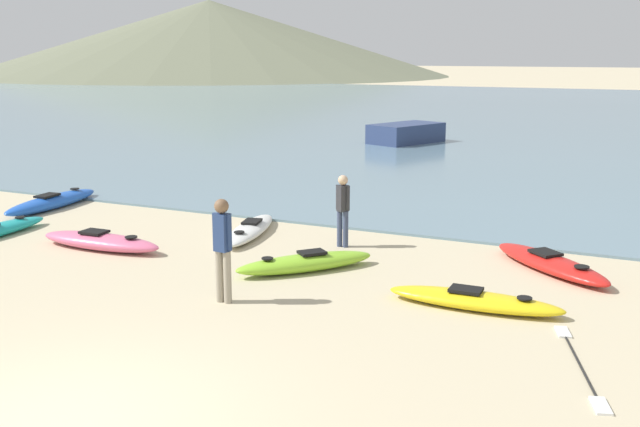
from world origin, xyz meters
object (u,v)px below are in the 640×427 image
kayak_on_sand_2 (305,263)px  person_near_waterline (343,206)px  kayak_on_sand_1 (550,263)px  moored_boat_0 (406,133)px  kayak_on_sand_7 (100,241)px  loose_paddle (580,365)px  kayak_on_sand_6 (250,230)px  kayak_on_sand_3 (474,300)px  kayak_on_sand_5 (52,202)px  person_near_foreground (223,244)px

kayak_on_sand_2 → person_near_waterline: 2.05m
kayak_on_sand_1 → moored_boat_0: (-8.89, 17.40, 0.33)m
kayak_on_sand_7 → loose_paddle: kayak_on_sand_7 is taller
kayak_on_sand_1 → kayak_on_sand_7: kayak_on_sand_7 is taller
kayak_on_sand_1 → kayak_on_sand_6: (-6.46, -0.05, -0.02)m
kayak_on_sand_3 → kayak_on_sand_5: 12.22m
kayak_on_sand_3 → moored_boat_0: moored_boat_0 is taller
kayak_on_sand_2 → person_near_foreground: bearing=-100.7°
kayak_on_sand_5 → kayak_on_sand_6: size_ratio=1.12×
loose_paddle → kayak_on_sand_3: bearing=138.3°
kayak_on_sand_6 → person_near_waterline: person_near_waterline is taller
kayak_on_sand_2 → person_near_waterline: size_ratio=1.63×
kayak_on_sand_1 → moored_boat_0: bearing=117.1°
kayak_on_sand_3 → kayak_on_sand_2: bearing=168.4°
kayak_on_sand_5 → loose_paddle: size_ratio=1.26×
person_near_foreground → moored_boat_0: 21.98m
kayak_on_sand_2 → kayak_on_sand_3: 3.43m
kayak_on_sand_2 → person_near_foreground: (-0.40, -2.15, 0.82)m
kayak_on_sand_2 → kayak_on_sand_5: (-8.51, 2.23, 0.02)m
moored_boat_0 → loose_paddle: 23.85m
kayak_on_sand_5 → kayak_on_sand_2: bearing=-14.7°
kayak_on_sand_3 → kayak_on_sand_5: size_ratio=0.83×
kayak_on_sand_5 → person_near_foreground: (8.10, -4.38, 0.81)m
kayak_on_sand_3 → kayak_on_sand_7: (-7.89, 0.26, 0.03)m
kayak_on_sand_3 → moored_boat_0: (-8.13, 20.07, 0.34)m
kayak_on_sand_1 → kayak_on_sand_2: (-4.11, -1.99, 0.01)m
kayak_on_sand_7 → loose_paddle: 9.87m
kayak_on_sand_2 → loose_paddle: bearing=-23.9°
kayak_on_sand_5 → moored_boat_0: bearing=77.7°
person_near_foreground → loose_paddle: (5.56, -0.14, -0.97)m
kayak_on_sand_1 → kayak_on_sand_5: size_ratio=0.81×
person_near_foreground → loose_paddle: bearing=-1.4°
kayak_on_sand_1 → loose_paddle: 4.41m
person_near_foreground → moored_boat_0: size_ratio=0.46×
kayak_on_sand_5 → kayak_on_sand_6: kayak_on_sand_5 is taller
person_near_foreground → person_near_waterline: bearing=85.6°
person_near_foreground → kayak_on_sand_3: bearing=21.3°
kayak_on_sand_1 → person_near_foreground: size_ratio=1.59×
person_near_waterline → loose_paddle: size_ratio=0.56×
loose_paddle → kayak_on_sand_6: bearing=150.6°
kayak_on_sand_1 → person_near_foreground: person_near_foreground is taller
kayak_on_sand_1 → person_near_waterline: size_ratio=1.80×
kayak_on_sand_5 → person_near_waterline: bearing=-2.1°
kayak_on_sand_6 → kayak_on_sand_3: bearing=-24.7°
moored_boat_0 → loose_paddle: (9.94, -21.68, -0.46)m
kayak_on_sand_1 → kayak_on_sand_2: kayak_on_sand_2 is taller
kayak_on_sand_5 → loose_paddle: (13.67, -4.52, -0.16)m
kayak_on_sand_5 → person_near_foreground: person_near_foreground is taller
kayak_on_sand_7 → kayak_on_sand_2: bearing=5.3°
kayak_on_sand_1 → kayak_on_sand_5: kayak_on_sand_5 is taller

